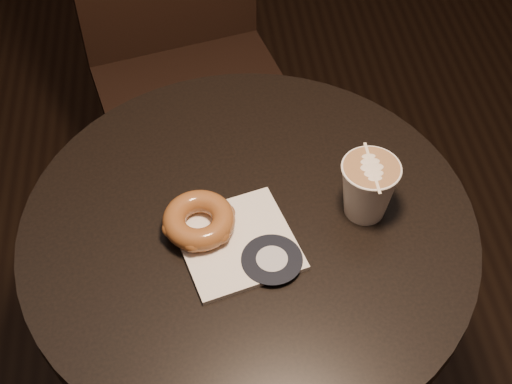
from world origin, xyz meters
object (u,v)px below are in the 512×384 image
(pastry_bag, at_px, (237,243))
(doughnut, at_px, (199,220))
(chair, at_px, (181,33))
(latte_cup, at_px, (368,189))
(cafe_table, at_px, (249,293))

(pastry_bag, xyz_separation_m, doughnut, (-0.05, 0.03, 0.02))
(chair, bearing_deg, latte_cup, -82.29)
(chair, height_order, pastry_bag, chair)
(chair, xyz_separation_m, latte_cup, (0.27, -0.68, 0.20))
(chair, distance_m, doughnut, 0.71)
(pastry_bag, bearing_deg, doughnut, 134.39)
(chair, relative_size, latte_cup, 10.90)
(pastry_bag, bearing_deg, latte_cup, -3.09)
(pastry_bag, bearing_deg, chair, 79.95)
(doughnut, distance_m, latte_cup, 0.26)
(chair, relative_size, doughnut, 9.89)
(doughnut, xyz_separation_m, latte_cup, (0.26, 0.01, 0.02))
(doughnut, bearing_deg, chair, 90.85)
(cafe_table, bearing_deg, latte_cup, 1.29)
(cafe_table, height_order, doughnut, doughnut)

